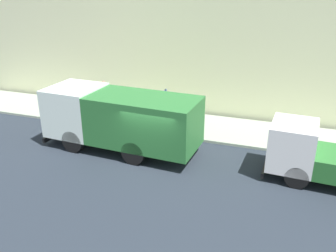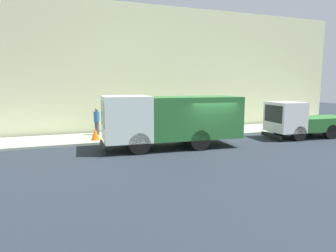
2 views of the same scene
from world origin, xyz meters
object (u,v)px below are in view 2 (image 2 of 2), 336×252
at_px(large_utility_truck, 171,118).
at_px(small_flatbed_truck, 302,121).
at_px(pedestrian_walking, 97,121).
at_px(street_sign_post, 179,115).
at_px(traffic_cone_orange, 95,134).

height_order(large_utility_truck, small_flatbed_truck, large_utility_truck).
xyz_separation_m(pedestrian_walking, street_sign_post, (-2.37, -4.88, 0.48)).
distance_m(large_utility_truck, traffic_cone_orange, 4.92).
xyz_separation_m(small_flatbed_truck, pedestrian_walking, (4.77, 12.57, -0.03)).
height_order(small_flatbed_truck, traffic_cone_orange, small_flatbed_truck).
relative_size(large_utility_truck, pedestrian_walking, 4.27).
height_order(pedestrian_walking, street_sign_post, street_sign_post).
xyz_separation_m(pedestrian_walking, traffic_cone_orange, (-1.76, 0.29, -0.58)).
distance_m(large_utility_truck, small_flatbed_truck, 9.12).
relative_size(large_utility_truck, traffic_cone_orange, 10.48).
bearing_deg(street_sign_post, pedestrian_walking, 64.13).
height_order(traffic_cone_orange, street_sign_post, street_sign_post).
bearing_deg(traffic_cone_orange, large_utility_truck, -128.39).
bearing_deg(large_utility_truck, street_sign_post, -27.79).
bearing_deg(large_utility_truck, traffic_cone_orange, 54.78).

